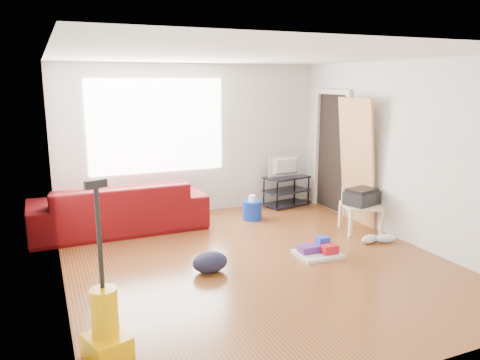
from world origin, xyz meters
name	(u,v)px	position (x,y,z in m)	size (l,w,h in m)	color
room	(257,161)	(0.07, 0.15, 1.25)	(4.51, 5.01, 2.51)	#603611
sofa	(120,230)	(-1.36, 1.95, 0.00)	(2.55, 1.00, 0.74)	#4A080B
tv_stand	(286,190)	(1.65, 2.22, 0.28)	(0.85, 0.58, 0.54)	black
tv	(287,166)	(1.65, 2.22, 0.73)	(0.65, 0.09, 0.38)	black
side_table	(361,209)	(1.95, 0.47, 0.35)	(0.64, 0.64, 0.42)	beige
printer	(362,197)	(1.95, 0.47, 0.54)	(0.54, 0.46, 0.24)	black
bucket	(252,219)	(0.73, 1.68, 0.00)	(0.31, 0.31, 0.31)	#102FB2
toilet_paper	(252,207)	(0.72, 1.67, 0.20)	(0.11, 0.11, 0.10)	white
cleaning_tray	(319,251)	(0.84, -0.11, 0.06)	(0.57, 0.46, 0.20)	silver
backpack	(210,272)	(-0.64, -0.06, 0.00)	(0.43, 0.35, 0.24)	black
sneakers	(377,239)	(1.85, -0.04, 0.06)	(0.54, 0.28, 0.12)	silver
vacuum	(106,326)	(-2.00, -1.36, 0.27)	(0.40, 0.43, 1.47)	#EBAC00
door_panel	(354,223)	(2.13, 0.86, 0.00)	(0.04, 0.79, 1.98)	#A57143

